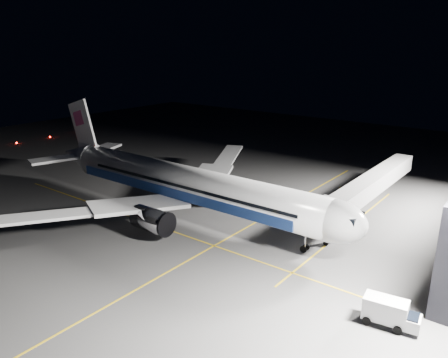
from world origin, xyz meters
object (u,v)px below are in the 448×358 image
(safety_cone_b, at_px, (247,193))
(safety_cone_c, at_px, (200,202))
(baggage_tug, at_px, (205,189))
(safety_cone_a, at_px, (239,212))
(airliner, at_px, (183,184))
(jet_bridge, at_px, (368,187))
(service_truck, at_px, (390,312))

(safety_cone_b, bearing_deg, safety_cone_c, -111.68)
(baggage_tug, distance_m, safety_cone_a, 11.37)
(airliner, bearing_deg, safety_cone_a, 37.60)
(safety_cone_a, bearing_deg, airliner, -142.40)
(jet_bridge, bearing_deg, safety_cone_b, -168.81)
(airliner, relative_size, safety_cone_a, 89.15)
(baggage_tug, xyz_separation_m, safety_cone_b, (6.12, 4.41, -0.63))
(airliner, xyz_separation_m, safety_cone_a, (7.00, 5.39, -4.82))
(safety_cone_b, relative_size, safety_cone_c, 0.84)
(service_truck, bearing_deg, safety_cone_b, 137.57)
(airliner, bearing_deg, service_truck, -14.46)
(service_truck, height_order, safety_cone_a, service_truck)
(jet_bridge, height_order, baggage_tug, jet_bridge)
(service_truck, height_order, baggage_tug, service_truck)
(safety_cone_b, bearing_deg, service_truck, -35.11)
(airliner, distance_m, jet_bridge, 29.31)
(baggage_tug, relative_size, safety_cone_c, 4.63)
(jet_bridge, bearing_deg, service_truck, -65.45)
(airliner, relative_size, safety_cone_c, 89.85)
(baggage_tug, xyz_separation_m, safety_cone_c, (2.60, -4.46, -0.57))
(jet_bridge, xyz_separation_m, safety_cone_c, (-24.03, -12.92, -4.24))
(baggage_tug, relative_size, safety_cone_a, 4.60)
(baggage_tug, bearing_deg, jet_bridge, 31.53)
(safety_cone_c, bearing_deg, airliner, -79.48)
(safety_cone_a, relative_size, safety_cone_b, 1.20)
(baggage_tug, xyz_separation_m, safety_cone_a, (10.55, -4.20, -0.57))
(airliner, distance_m, safety_cone_a, 10.06)
(airliner, bearing_deg, jet_bridge, 38.04)
(service_truck, bearing_deg, safety_cone_a, 145.65)
(jet_bridge, height_order, safety_cone_c, jet_bridge)
(safety_cone_b, bearing_deg, airliner, -100.41)
(jet_bridge, distance_m, safety_cone_b, 21.34)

